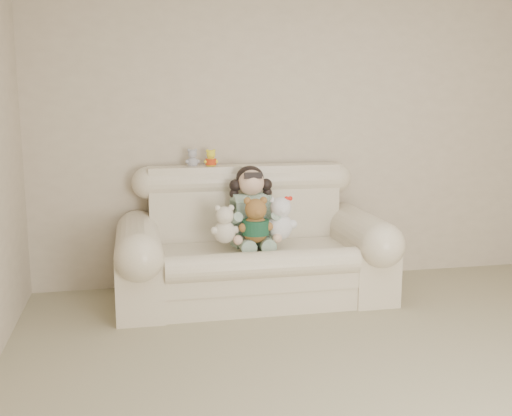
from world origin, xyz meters
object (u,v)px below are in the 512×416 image
at_px(cream_teddy, 225,221).
at_px(brown_teddy, 255,216).
at_px(white_cat, 280,214).
at_px(sofa, 253,236).
at_px(seated_child, 251,205).

bearing_deg(cream_teddy, brown_teddy, 16.00).
distance_m(white_cat, cream_teddy, 0.43).
distance_m(sofa, cream_teddy, 0.32).
distance_m(sofa, seated_child, 0.24).
xyz_separation_m(seated_child, white_cat, (0.19, -0.19, -0.04)).
bearing_deg(sofa, seated_child, 91.56).
bearing_deg(white_cat, brown_teddy, 171.96).
bearing_deg(seated_child, brown_teddy, -102.74).
distance_m(brown_teddy, cream_teddy, 0.23).
bearing_deg(brown_teddy, white_cat, 12.80).
bearing_deg(seated_child, white_cat, -54.48).
height_order(seated_child, cream_teddy, seated_child).
height_order(sofa, seated_child, seated_child).
distance_m(seated_child, white_cat, 0.27).
distance_m(brown_teddy, white_cat, 0.21).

